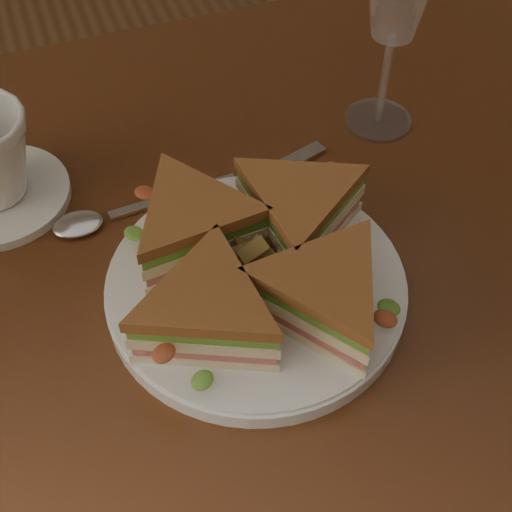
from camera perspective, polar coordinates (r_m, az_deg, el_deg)
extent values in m
cube|color=#391B0D|center=(0.67, -0.59, -1.21)|extent=(1.20, 0.80, 0.04)
cylinder|color=#341B0F|center=(1.34, 16.77, 5.65)|extent=(0.06, 0.06, 0.71)
cylinder|color=white|center=(0.62, 0.00, -2.49)|extent=(0.26, 0.26, 0.02)
cube|color=silver|center=(0.70, -6.62, 4.68)|extent=(0.13, 0.02, 0.00)
ellipsoid|color=silver|center=(0.69, -14.04, 2.44)|extent=(0.05, 0.03, 0.01)
cube|color=silver|center=(0.71, -0.94, 5.55)|extent=(0.20, 0.07, 0.00)
cube|color=silver|center=(0.68, -7.11, 2.35)|extent=(0.05, 0.02, 0.00)
cylinder|color=white|center=(0.80, 9.72, 10.66)|extent=(0.07, 0.07, 0.00)
cylinder|color=white|center=(0.76, 10.26, 13.77)|extent=(0.01, 0.01, 0.10)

